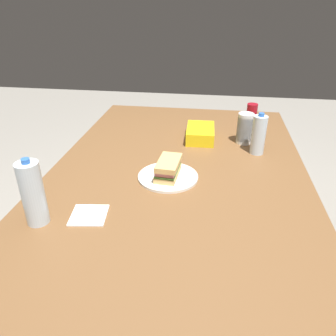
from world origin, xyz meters
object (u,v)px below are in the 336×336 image
Objects in this scene: paper_plate at (168,177)px; soda_can_red at (252,113)px; plastic_cup_stack at (245,128)px; chip_bag at (200,133)px; sandwich at (168,168)px; water_bottle_spare at (259,135)px; dining_table at (178,184)px; water_bottle_tall at (33,193)px.

soda_can_red is (-0.77, 0.42, 0.06)m from paper_plate.
plastic_cup_stack reaches higher than soda_can_red.
chip_bag is at bearing 165.91° from paper_plate.
plastic_cup_stack is (-0.45, 0.35, 0.03)m from sandwich.
dining_table is at bearing -56.31° from water_bottle_spare.
paper_plate is 0.57m from water_bottle_tall.
water_bottle_spare reaches higher than plastic_cup_stack.
chip_bag is 0.24m from plastic_cup_stack.
water_bottle_spare is (0.45, -0.00, 0.04)m from soda_can_red.
soda_can_red is (-0.78, 0.42, 0.01)m from sandwich.
plastic_cup_stack is at bearing 137.08° from water_bottle_tall.
plastic_cup_stack is at bearing 139.83° from dining_table.
sandwich is at bearing -38.01° from plastic_cup_stack.
plastic_cup_stack is at bearing 141.99° from sandwich.
chip_bag is (-0.47, 0.11, -0.02)m from sandwich.
sandwich is 0.82× the size of chip_bag.
sandwich is (0.07, -0.03, 0.12)m from dining_table.
chip_bag is at bearing -115.30° from water_bottle_spare.
soda_can_red is 0.53× the size of chip_bag.
sandwich is 0.53m from water_bottle_spare.
dining_table is 15.39× the size of soda_can_red.
chip_bag reaches higher than paper_plate.
chip_bag is at bearing -43.95° from soda_can_red.
water_bottle_tall is at bearing -42.92° from plastic_cup_stack.
water_bottle_tall reaches higher than dining_table.
chip_bag is at bearing 166.21° from sandwich.
dining_table is at bearing -28.43° from soda_can_red.
water_bottle_spare is at bearing -116.98° from chip_bag.
plastic_cup_stack is 0.78× the size of water_bottle_spare.
chip_bag is (-0.39, 0.08, 0.10)m from dining_table.
water_bottle_tall is at bearing 146.06° from chip_bag.
dining_table is 0.41m from chip_bag.
plastic_cup_stack is at bearing -95.31° from chip_bag.
chip_bag is 1.38× the size of plastic_cup_stack.
paper_plate is at bearing -27.22° from dining_table.
water_bottle_spare is at bearing -0.63° from soda_can_red.
soda_can_red is at bearing 151.89° from sandwich.
dining_table is at bearing 166.82° from chip_bag.
paper_plate is 0.58m from plastic_cup_stack.
soda_can_red reaches higher than sandwich.
paper_plate is at bearing 164.23° from chip_bag.
sandwich reaches higher than paper_plate.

